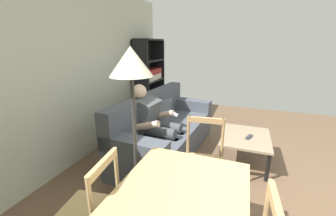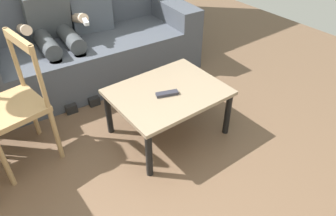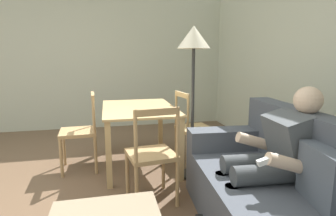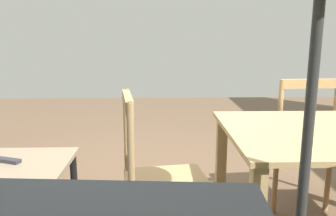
{
  "view_description": "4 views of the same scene",
  "coord_description": "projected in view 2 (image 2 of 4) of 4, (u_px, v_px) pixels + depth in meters",
  "views": [
    {
      "loc": [
        -1.94,
        0.72,
        1.71
      ],
      "look_at": [
        0.96,
        1.8,
        0.75
      ],
      "focal_mm": 22.41,
      "sensor_mm": 36.0,
      "label": 1
    },
    {
      "loc": [
        -0.13,
        -0.97,
        1.76
      ],
      "look_at": [
        1.07,
        0.63,
        0.25
      ],
      "focal_mm": 33.44,
      "sensor_mm": 36.0,
      "label": 2
    },
    {
      "loc": [
        2.43,
        0.67,
        1.36
      ],
      "look_at": [
        0.03,
        1.21,
        0.9
      ],
      "focal_mm": 29.23,
      "sensor_mm": 36.0,
      "label": 3
    },
    {
      "loc": [
        0.07,
        2.68,
        1.21
      ],
      "look_at": [
        0.03,
        1.21,
        0.9
      ],
      "focal_mm": 36.53,
      "sensor_mm": 36.0,
      "label": 4
    }
  ],
  "objects": [
    {
      "name": "tv_remote",
      "position": [
        167.0,
        94.0,
        2.35
      ],
      "size": [
        0.18,
        0.1,
        0.02
      ],
      "primitive_type": "cube",
      "rotation": [
        0.0,
        0.0,
        1.23
      ],
      "color": "#2D2D38",
      "rests_on": "coffee_table"
    },
    {
      "name": "dining_chair_facing_couch",
      "position": [
        14.0,
        106.0,
        2.16
      ],
      "size": [
        0.47,
        0.47,
        0.94
      ],
      "color": "tan",
      "rests_on": "ground_plane"
    },
    {
      "name": "person_lounging",
      "position": [
        53.0,
        28.0,
        2.91
      ],
      "size": [
        0.62,
        0.92,
        1.15
      ],
      "color": "#4C5156",
      "rests_on": "ground_plane"
    },
    {
      "name": "coffee_table",
      "position": [
        168.0,
        96.0,
        2.44
      ],
      "size": [
        0.85,
        0.67,
        0.42
      ],
      "color": "gray",
      "rests_on": "ground_plane"
    },
    {
      "name": "couch",
      "position": [
        88.0,
        46.0,
        3.19
      ],
      "size": [
        2.25,
        1.03,
        0.95
      ],
      "color": "#474C56",
      "rests_on": "ground_plane"
    }
  ]
}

